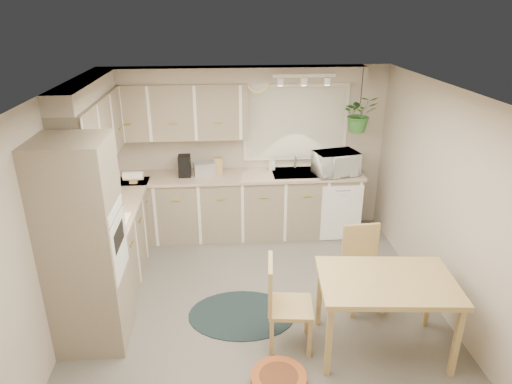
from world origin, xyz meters
TOP-DOWN VIEW (x-y plane):
  - floor at (0.00, 0.00)m, footprint 4.20×4.20m
  - ceiling at (0.00, 0.00)m, footprint 4.20×4.20m
  - wall_back at (0.00, 2.10)m, footprint 4.00×0.04m
  - wall_front at (0.00, -2.10)m, footprint 4.00×0.04m
  - wall_left at (-2.00, 0.00)m, footprint 0.04×4.20m
  - wall_right at (2.00, 0.00)m, footprint 0.04×4.20m
  - base_cab_left at (-1.70, 0.88)m, footprint 0.60×1.85m
  - base_cab_back at (-0.20, 1.80)m, footprint 3.60×0.60m
  - counter_left at (-1.69, 0.88)m, footprint 0.64×1.89m
  - counter_back at (-0.20, 1.79)m, footprint 3.64×0.64m
  - oven_stack at (-1.68, -0.38)m, footprint 0.65×0.65m
  - wall_oven_face at (-1.35, -0.38)m, footprint 0.02×0.56m
  - upper_cab_left at (-1.82, 1.00)m, footprint 0.35×2.00m
  - upper_cab_back at (-1.00, 1.93)m, footprint 2.00×0.35m
  - soffit_left at (-1.85, 1.00)m, footprint 0.30×2.00m
  - soffit_back at (-0.20, 1.95)m, footprint 3.60×0.30m
  - cooktop at (-1.68, 0.30)m, footprint 0.52×0.58m
  - range_hood at (-1.70, 0.30)m, footprint 0.40×0.60m
  - window_blinds at (0.70, 2.07)m, footprint 1.40×0.02m
  - window_frame at (0.70, 2.08)m, footprint 1.50×0.02m
  - sink at (0.70, 1.80)m, footprint 0.70×0.48m
  - dishwasher_front at (1.30, 1.49)m, footprint 0.58×0.02m
  - track_light_bar at (0.70, 1.55)m, footprint 0.80×0.04m
  - wall_clock at (0.15, 2.07)m, footprint 0.30×0.03m
  - dining_table at (1.14, -0.74)m, footprint 1.33×0.95m
  - chair_left at (0.26, -0.62)m, footprint 0.49×0.49m
  - chair_back at (1.16, -0.06)m, footprint 0.47×0.47m
  - braided_rug at (-0.20, -0.13)m, footprint 1.23×0.96m
  - pet_bed at (0.08, -1.16)m, footprint 0.53×0.53m
  - microwave at (1.22, 1.70)m, footprint 0.65×0.45m
  - soap_bottle at (0.35, 1.95)m, footprint 0.11×0.20m
  - hanging_plant at (1.50, 1.70)m, footprint 0.46×0.51m
  - coffee_maker at (-0.88, 1.80)m, footprint 0.17×0.20m
  - toaster at (-0.61, 1.82)m, footprint 0.31×0.21m
  - knife_block at (-0.42, 1.85)m, footprint 0.11×0.11m

SIDE VIEW (x-z plane):
  - floor at x=0.00m, z-range 0.00..0.00m
  - braided_rug at x=-0.20m, z-range 0.00..0.01m
  - pet_bed at x=0.08m, z-range 0.00..0.12m
  - dining_table at x=1.14m, z-range 0.00..0.79m
  - dishwasher_front at x=1.30m, z-range 0.01..0.84m
  - base_cab_left at x=-1.70m, z-range 0.00..0.90m
  - base_cab_back at x=-0.20m, z-range 0.00..0.90m
  - chair_back at x=1.16m, z-range 0.00..0.93m
  - chair_left at x=0.26m, z-range 0.00..0.94m
  - sink at x=0.70m, z-range 0.85..0.95m
  - counter_left at x=-1.69m, z-range 0.90..0.94m
  - counter_back at x=-0.20m, z-range 0.90..0.94m
  - cooktop at x=-1.68m, z-range 0.93..0.95m
  - soap_bottle at x=0.35m, z-range 0.94..1.03m
  - toaster at x=-0.61m, z-range 0.94..1.12m
  - oven_stack at x=-1.68m, z-range 0.00..2.10m
  - wall_oven_face at x=-1.35m, z-range 0.76..1.34m
  - knife_block at x=-0.42m, z-range 0.94..1.18m
  - coffee_maker at x=-0.88m, z-range 0.94..1.23m
  - microwave at x=1.22m, z-range 0.94..1.34m
  - wall_back at x=0.00m, z-range 0.00..2.40m
  - wall_front at x=0.00m, z-range 0.00..2.40m
  - wall_left at x=-2.00m, z-range 0.00..2.40m
  - wall_right at x=2.00m, z-range 0.00..2.40m
  - range_hood at x=-1.70m, z-range 1.33..1.47m
  - window_blinds at x=0.70m, z-range 1.10..2.10m
  - window_frame at x=0.70m, z-range 1.05..2.15m
  - hanging_plant at x=1.50m, z-range 1.55..1.94m
  - upper_cab_left at x=-1.82m, z-range 1.45..2.20m
  - upper_cab_back at x=-1.00m, z-range 1.45..2.20m
  - wall_clock at x=0.15m, z-range 2.03..2.33m
  - soffit_left at x=-1.85m, z-range 2.20..2.40m
  - soffit_back at x=-0.20m, z-range 2.20..2.40m
  - track_light_bar at x=0.70m, z-range 2.31..2.35m
  - ceiling at x=0.00m, z-range 2.40..2.40m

